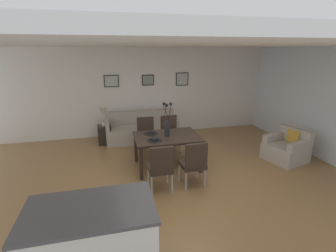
{
  "coord_description": "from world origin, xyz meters",
  "views": [
    {
      "loc": [
        -1.29,
        -4.21,
        2.55
      ],
      "look_at": [
        -0.1,
        0.66,
        0.99
      ],
      "focal_mm": 26.55,
      "sensor_mm": 36.0,
      "label": 1
    }
  ],
  "objects_px": {
    "dining_chair_near_left": "(161,166)",
    "bowl_near_left": "(155,139)",
    "framed_picture_center": "(148,80)",
    "framed_picture_right": "(182,79)",
    "sofa": "(142,130)",
    "armchair": "(287,149)",
    "framed_picture_left": "(111,81)",
    "side_table": "(105,135)",
    "dining_chair_far_left": "(194,162)",
    "bowl_near_right": "(151,132)",
    "dining_table": "(167,140)",
    "dining_chair_near_right": "(146,134)",
    "table_lamp": "(103,113)",
    "dining_chair_far_right": "(170,132)",
    "centerpiece_vase": "(167,123)"
  },
  "relations": [
    {
      "from": "dining_chair_far_left",
      "to": "table_lamp",
      "type": "distance_m",
      "value": 3.22
    },
    {
      "from": "dining_chair_near_right",
      "to": "framed_picture_center",
      "type": "relative_size",
      "value": 2.61
    },
    {
      "from": "bowl_near_left",
      "to": "bowl_near_right",
      "type": "xyz_separation_m",
      "value": [
        0.0,
        0.44,
        0.0
      ]
    },
    {
      "from": "armchair",
      "to": "framed_picture_left",
      "type": "relative_size",
      "value": 2.36
    },
    {
      "from": "dining_chair_near_left",
      "to": "side_table",
      "type": "relative_size",
      "value": 1.77
    },
    {
      "from": "framed_picture_right",
      "to": "sofa",
      "type": "bearing_deg",
      "value": -159.47
    },
    {
      "from": "bowl_near_right",
      "to": "sofa",
      "type": "xyz_separation_m",
      "value": [
        0.02,
        1.7,
        -0.5
      ]
    },
    {
      "from": "dining_chair_near_left",
      "to": "bowl_near_left",
      "type": "relative_size",
      "value": 5.41
    },
    {
      "from": "bowl_near_right",
      "to": "table_lamp",
      "type": "height_order",
      "value": "table_lamp"
    },
    {
      "from": "centerpiece_vase",
      "to": "framed_picture_right",
      "type": "relative_size",
      "value": 1.87
    },
    {
      "from": "dining_chair_far_right",
      "to": "framed_picture_center",
      "type": "bearing_deg",
      "value": 100.6
    },
    {
      "from": "dining_table",
      "to": "bowl_near_left",
      "type": "xyz_separation_m",
      "value": [
        -0.32,
        -0.22,
        0.13
      ]
    },
    {
      "from": "side_table",
      "to": "framed_picture_right",
      "type": "relative_size",
      "value": 1.32
    },
    {
      "from": "bowl_near_right",
      "to": "table_lamp",
      "type": "bearing_deg",
      "value": 122.85
    },
    {
      "from": "sofa",
      "to": "framed_picture_right",
      "type": "relative_size",
      "value": 5.15
    },
    {
      "from": "dining_chair_near_left",
      "to": "framed_picture_left",
      "type": "height_order",
      "value": "framed_picture_left"
    },
    {
      "from": "dining_table",
      "to": "framed_picture_left",
      "type": "distance_m",
      "value": 2.84
    },
    {
      "from": "dining_chair_near_left",
      "to": "centerpiece_vase",
      "type": "xyz_separation_m",
      "value": [
        0.35,
        0.93,
        0.51
      ]
    },
    {
      "from": "dining_chair_far_left",
      "to": "framed_picture_right",
      "type": "height_order",
      "value": "framed_picture_right"
    },
    {
      "from": "bowl_near_left",
      "to": "framed_picture_left",
      "type": "height_order",
      "value": "framed_picture_left"
    },
    {
      "from": "framed_picture_center",
      "to": "framed_picture_right",
      "type": "height_order",
      "value": "framed_picture_right"
    },
    {
      "from": "bowl_near_left",
      "to": "framed_picture_left",
      "type": "xyz_separation_m",
      "value": [
        -0.75,
        2.65,
        0.88
      ]
    },
    {
      "from": "table_lamp",
      "to": "framed_picture_center",
      "type": "distance_m",
      "value": 1.67
    },
    {
      "from": "dining_chair_far_right",
      "to": "table_lamp",
      "type": "bearing_deg",
      "value": 150.12
    },
    {
      "from": "dining_chair_far_left",
      "to": "framed_picture_right",
      "type": "relative_size",
      "value": 2.34
    },
    {
      "from": "dining_chair_near_left",
      "to": "framed_picture_center",
      "type": "height_order",
      "value": "framed_picture_center"
    },
    {
      "from": "dining_chair_far_right",
      "to": "framed_picture_left",
      "type": "bearing_deg",
      "value": 131.14
    },
    {
      "from": "framed_picture_right",
      "to": "framed_picture_center",
      "type": "bearing_deg",
      "value": 180.0
    },
    {
      "from": "bowl_near_left",
      "to": "armchair",
      "type": "xyz_separation_m",
      "value": [
        3.17,
        -0.09,
        -0.49
      ]
    },
    {
      "from": "side_table",
      "to": "armchair",
      "type": "bearing_deg",
      "value": -27.0
    },
    {
      "from": "framed_picture_center",
      "to": "sofa",
      "type": "bearing_deg",
      "value": -120.29
    },
    {
      "from": "dining_table",
      "to": "armchair",
      "type": "height_order",
      "value": "armchair"
    },
    {
      "from": "armchair",
      "to": "dining_table",
      "type": "bearing_deg",
      "value": 173.66
    },
    {
      "from": "dining_chair_far_right",
      "to": "framed_picture_left",
      "type": "relative_size",
      "value": 2.21
    },
    {
      "from": "dining_chair_near_left",
      "to": "dining_chair_near_right",
      "type": "relative_size",
      "value": 1.0
    },
    {
      "from": "sofa",
      "to": "table_lamp",
      "type": "xyz_separation_m",
      "value": [
        -1.05,
        -0.1,
        0.61
      ]
    },
    {
      "from": "centerpiece_vase",
      "to": "bowl_near_right",
      "type": "height_order",
      "value": "centerpiece_vase"
    },
    {
      "from": "dining_table",
      "to": "dining_chair_far_right",
      "type": "height_order",
      "value": "dining_chair_far_right"
    },
    {
      "from": "side_table",
      "to": "bowl_near_left",
      "type": "bearing_deg",
      "value": -63.18
    },
    {
      "from": "framed_picture_left",
      "to": "dining_chair_far_right",
      "type": "bearing_deg",
      "value": -48.86
    },
    {
      "from": "table_lamp",
      "to": "framed_picture_center",
      "type": "bearing_deg",
      "value": 24.27
    },
    {
      "from": "side_table",
      "to": "dining_chair_far_left",
      "type": "bearing_deg",
      "value": -58.97
    },
    {
      "from": "table_lamp",
      "to": "bowl_near_left",
      "type": "bearing_deg",
      "value": -63.18
    },
    {
      "from": "sofa",
      "to": "armchair",
      "type": "height_order",
      "value": "sofa"
    },
    {
      "from": "dining_table",
      "to": "side_table",
      "type": "height_order",
      "value": "dining_table"
    },
    {
      "from": "armchair",
      "to": "framed_picture_right",
      "type": "height_order",
      "value": "framed_picture_right"
    },
    {
      "from": "framed_picture_right",
      "to": "dining_chair_near_right",
      "type": "bearing_deg",
      "value": -131.95
    },
    {
      "from": "dining_chair_near_left",
      "to": "framed_picture_right",
      "type": "distance_m",
      "value": 3.82
    },
    {
      "from": "table_lamp",
      "to": "framed_picture_right",
      "type": "distance_m",
      "value": 2.61
    },
    {
      "from": "centerpiece_vase",
      "to": "armchair",
      "type": "xyz_separation_m",
      "value": [
        2.85,
        -0.32,
        -0.74
      ]
    }
  ]
}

